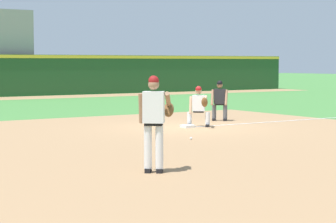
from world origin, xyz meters
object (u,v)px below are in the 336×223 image
object	(u,v)px
first_base_bag	(188,126)
first_baseman	(199,105)
baseball	(191,138)
pitcher	(155,118)
umpire	(220,99)

from	to	relation	value
first_base_bag	first_baseman	distance (m)	0.81
baseball	pitcher	world-z (taller)	pitcher
umpire	baseball	bearing A→B (deg)	-135.21
first_base_bag	first_baseman	size ratio (longest dim) A/B	0.28
first_base_bag	umpire	xyz separation A→B (m)	(2.37, 1.40, 0.75)
pitcher	first_baseman	size ratio (longest dim) A/B	1.39
baseball	umpire	size ratio (longest dim) A/B	0.05
first_base_bag	baseball	distance (m)	3.31
first_base_bag	first_baseman	world-z (taller)	first_baseman
first_base_bag	pitcher	xyz separation A→B (m)	(-5.48, -6.78, 1.01)
first_base_bag	baseball	world-z (taller)	first_base_bag
pitcher	first_baseman	xyz separation A→B (m)	(5.90, 6.74, -0.33)
umpire	first_base_bag	bearing A→B (deg)	-149.52
first_base_bag	umpire	world-z (taller)	umpire
pitcher	first_baseman	world-z (taller)	pitcher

